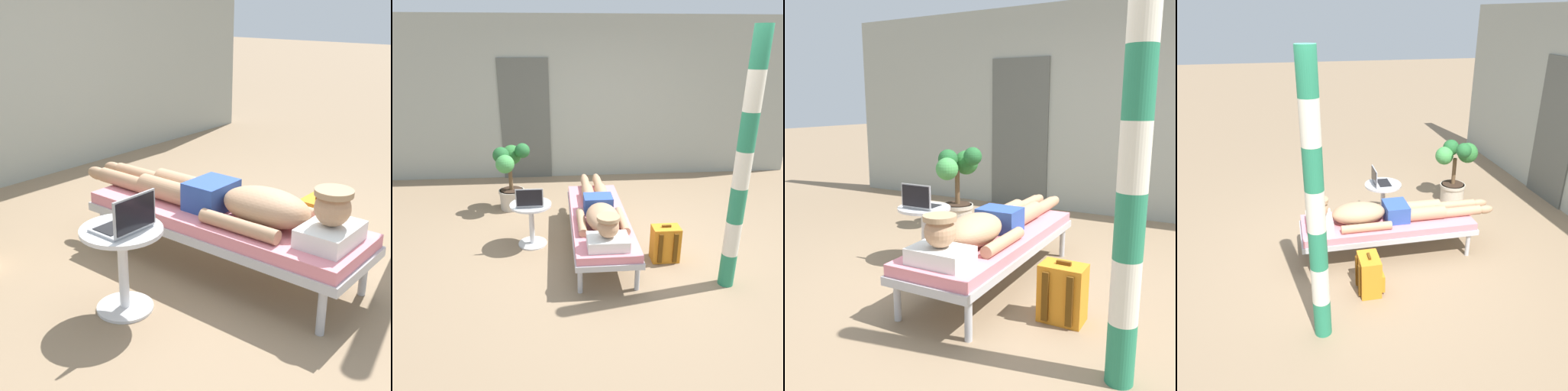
{
  "view_description": "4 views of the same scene",
  "coord_description": "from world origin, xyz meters",
  "views": [
    {
      "loc": [
        -2.82,
        -1.92,
        1.74
      ],
      "look_at": [
        -0.16,
        0.28,
        0.48
      ],
      "focal_mm": 49.24,
      "sensor_mm": 36.0,
      "label": 1
    },
    {
      "loc": [
        -0.63,
        -3.99,
        2.25
      ],
      "look_at": [
        -0.29,
        -0.05,
        0.7
      ],
      "focal_mm": 35.57,
      "sensor_mm": 36.0,
      "label": 2
    },
    {
      "loc": [
        1.41,
        -3.03,
        1.46
      ],
      "look_at": [
        -0.35,
        0.16,
        0.69
      ],
      "focal_mm": 41.14,
      "sensor_mm": 36.0,
      "label": 3
    },
    {
      "loc": [
        3.84,
        -0.96,
        2.6
      ],
      "look_at": [
        -0.4,
        -0.07,
        0.62
      ],
      "focal_mm": 37.41,
      "sensor_mm": 36.0,
      "label": 4
    }
  ],
  "objects": [
    {
      "name": "person_reclining",
      "position": [
        -0.16,
        -0.05,
        0.52
      ],
      "size": [
        0.53,
        2.17,
        0.33
      ],
      "color": "white",
      "rests_on": "lounge_chair"
    },
    {
      "name": "porch_post",
      "position": [
        1.03,
        -0.82,
        1.2
      ],
      "size": [
        0.15,
        0.15,
        2.4
      ],
      "color": "#267F59",
      "rests_on": "ground"
    },
    {
      "name": "side_table",
      "position": [
        -0.94,
        0.18,
        0.36
      ],
      "size": [
        0.48,
        0.48,
        0.52
      ],
      "color": "silver",
      "rests_on": "ground"
    },
    {
      "name": "lounge_chair",
      "position": [
        -0.16,
        0.05,
        0.35
      ],
      "size": [
        0.66,
        1.98,
        0.42
      ],
      "color": "#B7B7BC",
      "rests_on": "ground"
    },
    {
      "name": "potted_plant",
      "position": [
        -1.29,
        1.33,
        0.53
      ],
      "size": [
        0.51,
        0.6,
        0.96
      ],
      "color": "#BFB29E",
      "rests_on": "ground"
    },
    {
      "name": "ground_plane",
      "position": [
        0.0,
        0.0,
        0.0
      ],
      "size": [
        40.0,
        40.0,
        0.0
      ],
      "primitive_type": "plane",
      "color": "#8C7256"
    },
    {
      "name": "backpack",
      "position": [
        0.54,
        -0.3,
        0.2
      ],
      "size": [
        0.3,
        0.26,
        0.42
      ],
      "color": "orange",
      "rests_on": "ground"
    },
    {
      "name": "house_door_panel",
      "position": [
        -1.14,
        2.72,
        1.02
      ],
      "size": [
        0.84,
        0.03,
        2.04
      ],
      "primitive_type": "cube",
      "color": "#545651",
      "rests_on": "ground"
    },
    {
      "name": "laptop",
      "position": [
        -0.94,
        0.13,
        0.58
      ],
      "size": [
        0.31,
        0.24,
        0.23
      ],
      "color": "#A5A8AD",
      "rests_on": "side_table"
    }
  ]
}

